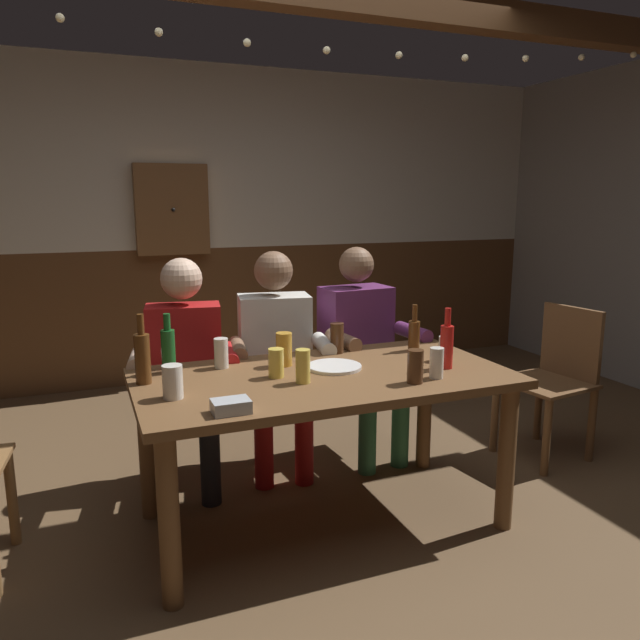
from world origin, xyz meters
The scene contains 25 objects.
ground_plane centered at (0.00, 0.00, 0.00)m, with size 7.46×7.46×0.00m, color brown.
back_wall_upper centered at (0.00, 2.66, 1.82)m, with size 6.21×0.12×1.44m, color beige.
back_wall_wainscot centered at (0.00, 2.66, 0.55)m, with size 6.21×0.12×1.10m, color brown.
dining_table centered at (0.00, 0.05, 0.62)m, with size 1.67×0.87×0.72m.
person_0 centered at (-0.51, 0.71, 0.66)m, with size 0.56×0.56×1.20m.
person_1 centered at (-0.01, 0.72, 0.68)m, with size 0.57×0.59×1.22m.
person_2 centered at (0.51, 0.72, 0.68)m, with size 0.55×0.56×1.23m.
chair_empty_near_right centered at (1.55, 0.28, 0.48)m, with size 0.50×0.50×0.88m.
condiment_caddy centered at (-0.51, -0.29, 0.75)m, with size 0.14×0.10×0.05m, color #B2B7BC.
plate_0 centered at (0.08, 0.12, 0.73)m, with size 0.25×0.25×0.01m, color white.
bottle_0 centered at (-0.64, 0.33, 0.83)m, with size 0.06×0.06×0.27m.
bottle_1 centered at (0.57, -0.07, 0.84)m, with size 0.06×0.06×0.28m.
bottle_2 centered at (0.60, 0.27, 0.81)m, with size 0.06×0.06×0.24m.
bottle_3 centered at (-0.77, 0.20, 0.84)m, with size 0.07×0.07×0.30m.
pint_glass_0 centered at (0.31, -0.22, 0.80)m, with size 0.07×0.07×0.15m, color #4C2D19.
pint_glass_1 centered at (0.44, -0.19, 0.79)m, with size 0.06×0.06×0.14m, color white.
pint_glass_2 centered at (-0.41, 0.32, 0.79)m, with size 0.07×0.07×0.14m, color white.
pint_glass_3 centered at (-0.13, -0.04, 0.80)m, with size 0.06×0.06×0.15m, color #E5C64C.
pint_glass_4 centered at (0.21, 0.38, 0.80)m, with size 0.07×0.07×0.16m, color #4C2D19.
pint_glass_5 centered at (0.64, 0.05, 0.78)m, with size 0.07×0.07×0.12m, color white.
pint_glass_6 centered at (-0.21, 0.08, 0.79)m, with size 0.07×0.07×0.13m, color #E5C64C.
pint_glass_7 centered at (-0.12, 0.25, 0.80)m, with size 0.08×0.08×0.16m, color gold.
pint_glass_8 centered at (-0.68, -0.04, 0.79)m, with size 0.08×0.08×0.13m, color white.
wall_dart_cabinet centered at (-0.28, 2.53, 1.41)m, with size 0.56×0.15×0.70m.
string_lights centered at (0.00, 0.50, 2.26)m, with size 4.39×0.04×0.17m.
Camera 1 is at (-1.00, -2.40, 1.51)m, focal length 34.28 mm.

